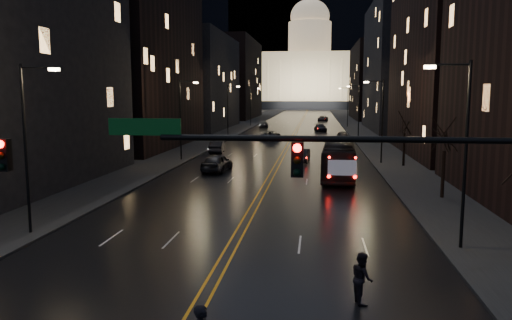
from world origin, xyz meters
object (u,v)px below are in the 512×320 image
(oncoming_car_a, at_px, (217,163))
(pedestrian_b, at_px, (362,278))
(traffic_signal, at_px, (383,178))
(bus, at_px, (339,160))
(oncoming_car_b, at_px, (217,147))
(receding_car_a, at_px, (302,156))

(oncoming_car_a, xyz_separation_m, pedestrian_b, (11.18, -29.49, 0.07))
(traffic_signal, xyz_separation_m, bus, (0.16, 30.47, -3.49))
(oncoming_car_b, height_order, pedestrian_b, pedestrian_b)
(traffic_signal, bearing_deg, receding_car_a, 94.80)
(pedestrian_b, bearing_deg, oncoming_car_b, 6.01)
(oncoming_car_a, height_order, pedestrian_b, pedestrian_b)
(bus, bearing_deg, pedestrian_b, -87.90)
(traffic_signal, distance_m, receding_car_a, 40.98)
(oncoming_car_a, bearing_deg, bus, 175.22)
(oncoming_car_a, distance_m, oncoming_car_b, 15.53)
(oncoming_car_a, bearing_deg, oncoming_car_b, -72.05)
(traffic_signal, relative_size, oncoming_car_a, 3.42)
(traffic_signal, height_order, bus, traffic_signal)
(oncoming_car_b, bearing_deg, oncoming_car_a, 96.44)
(traffic_signal, relative_size, receding_car_a, 3.96)
(traffic_signal, bearing_deg, pedestrian_b, 92.91)
(oncoming_car_b, bearing_deg, receding_car_a, 141.13)
(traffic_signal, distance_m, oncoming_car_b, 50.31)
(oncoming_car_a, relative_size, pedestrian_b, 2.71)
(bus, distance_m, oncoming_car_a, 11.76)
(oncoming_car_b, bearing_deg, traffic_signal, 101.77)
(bus, xyz_separation_m, oncoming_car_b, (-14.57, 17.54, -0.84))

